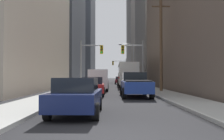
{
  "coord_description": "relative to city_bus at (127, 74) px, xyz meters",
  "views": [
    {
      "loc": [
        -0.27,
        -5.47,
        1.58
      ],
      "look_at": [
        0.0,
        25.03,
        2.39
      ],
      "focal_mm": 38.06,
      "sensor_mm": 36.0,
      "label": 1
    }
  ],
  "objects": [
    {
      "name": "utility_pole_right",
      "position": [
        2.48,
        -12.14,
        3.3
      ],
      "size": [
        2.2,
        0.28,
        9.9
      ],
      "color": "brown",
      "rests_on": "ground"
    },
    {
      "name": "sedan_red",
      "position": [
        -3.97,
        -16.07,
        -1.16
      ],
      "size": [
        1.96,
        4.27,
        1.52
      ],
      "color": "maroon",
      "rests_on": "ground"
    },
    {
      "name": "cargo_van_white",
      "position": [
        -3.8,
        -9.34,
        -0.64
      ],
      "size": [
        2.16,
        5.24,
        2.26
      ],
      "color": "white",
      "rests_on": "ground"
    },
    {
      "name": "sedan_navy",
      "position": [
        -3.92,
        -25.62,
        -1.16
      ],
      "size": [
        1.95,
        4.25,
        1.52
      ],
      "color": "#141E4C",
      "rests_on": "ground"
    },
    {
      "name": "building_right_mid_block",
      "position": [
        15.28,
        18.72,
        15.28
      ],
      "size": [
        22.19,
        18.6,
        34.41
      ],
      "primitive_type": "cube",
      "color": "gray",
      "rests_on": "ground"
    },
    {
      "name": "pickup_truck_blue",
      "position": [
        -0.61,
        -17.06,
        -1.0
      ],
      "size": [
        2.2,
        5.41,
        1.9
      ],
      "color": "navy",
      "rests_on": "ground"
    },
    {
      "name": "traffic_signal_near_left",
      "position": [
        -4.96,
        -6.16,
        2.06
      ],
      "size": [
        2.8,
        0.44,
        6.0
      ],
      "color": "gray",
      "rests_on": "ground"
    },
    {
      "name": "building_right_far_highrise",
      "position": [
        16.43,
        61.14,
        22.07
      ],
      "size": [
        22.88,
        22.8,
        48.0
      ],
      "primitive_type": "cube",
      "color": "gray",
      "rests_on": "ground"
    },
    {
      "name": "building_left_mid_office",
      "position": [
        -17.93,
        18.98,
        14.79
      ],
      "size": [
        16.98,
        23.38,
        33.43
      ],
      "primitive_type": "cube",
      "color": "#4C515B",
      "rests_on": "ground"
    },
    {
      "name": "sedan_silver",
      "position": [
        -3.76,
        -0.25,
        -1.16
      ],
      "size": [
        1.95,
        4.26,
        1.52
      ],
      "color": "#B7BABF",
      "rests_on": "ground"
    },
    {
      "name": "building_left_far_tower",
      "position": [
        -22.02,
        58.25,
        25.57
      ],
      "size": [
        25.74,
        26.39,
        54.99
      ],
      "primitive_type": "cube",
      "color": "#4C515B",
      "rests_on": "ground"
    },
    {
      "name": "traffic_signal_far_right",
      "position": [
        0.01,
        23.65,
        2.11
      ],
      "size": [
        3.61,
        0.44,
        6.0
      ],
      "color": "gray",
      "rests_on": "ground"
    },
    {
      "name": "sedan_maroon",
      "position": [
        -0.6,
        12.19,
        -1.16
      ],
      "size": [
        1.95,
        4.24,
        1.52
      ],
      "color": "maroon",
      "rests_on": "ground"
    },
    {
      "name": "sidewalk_left",
      "position": [
        -6.81,
        20.08,
        -1.85
      ],
      "size": [
        2.58,
        160.0,
        0.15
      ],
      "primitive_type": "cube",
      "color": "#9E9E99",
      "rests_on": "ground"
    },
    {
      "name": "city_bus",
      "position": [
        0.0,
        0.0,
        0.0
      ],
      "size": [
        2.74,
        11.55,
        3.4
      ],
      "color": "silver",
      "rests_on": "ground"
    },
    {
      "name": "traffic_signal_near_right",
      "position": [
        0.38,
        -6.16,
        2.06
      ],
      "size": [
        2.79,
        0.44,
        6.0
      ],
      "color": "gray",
      "rests_on": "ground"
    },
    {
      "name": "street_lamp_right",
      "position": [
        1.18,
        6.59,
        2.65
      ],
      "size": [
        2.75,
        0.32,
        7.5
      ],
      "color": "gray",
      "rests_on": "ground"
    },
    {
      "name": "sidewalk_right",
      "position": [
        2.22,
        20.08,
        -1.85
      ],
      "size": [
        2.58,
        160.0,
        0.15
      ],
      "primitive_type": "cube",
      "color": "#9E9E99",
      "rests_on": "ground"
    }
  ]
}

